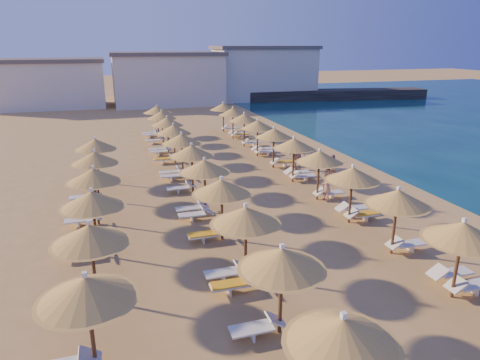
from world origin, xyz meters
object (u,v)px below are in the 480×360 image
object	(u,v)px
beachgoer_c	(297,156)
beachgoer_a	(327,185)
parasol_row_west	(198,159)
beachgoer_b	(332,167)
jetty	(332,95)
parasol_row_east	(306,150)

from	to	relation	value
beachgoer_c	beachgoer_a	bearing A→B (deg)	-74.35
parasol_row_west	beachgoer_b	bearing A→B (deg)	8.63
jetty	parasol_row_west	bearing A→B (deg)	-119.18
beachgoer_a	parasol_row_east	bearing A→B (deg)	-179.90
jetty	beachgoer_c	distance (m)	40.72
parasol_row_west	beachgoer_b	world-z (taller)	parasol_row_west
parasol_row_east	beachgoer_b	distance (m)	3.35
parasol_row_east	jetty	bearing A→B (deg)	59.25
beachgoer_b	parasol_row_east	bearing A→B (deg)	-84.80
beachgoer_a	jetty	bearing A→B (deg)	139.73
parasol_row_east	beachgoer_b	size ratio (longest dim) A/B	24.09
beachgoer_c	parasol_row_west	bearing A→B (deg)	-126.84
beachgoer_c	beachgoer_b	bearing A→B (deg)	-42.62
jetty	beachgoer_b	size ratio (longest dim) A/B	17.99
beachgoer_a	beachgoer_c	distance (m)	6.30
beachgoer_c	parasol_row_east	bearing A→B (deg)	-83.73
beachgoer_b	beachgoer_a	distance (m)	4.03
parasol_row_west	jetty	bearing A→B (deg)	52.70
parasol_row_east	parasol_row_west	xyz separation A→B (m)	(-6.46, 0.00, 0.00)
beachgoer_a	beachgoer_b	bearing A→B (deg)	135.81
jetty	parasol_row_east	distance (m)	45.09
parasol_row_west	beachgoer_a	xyz separation A→B (m)	(6.86, -2.01, -1.53)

